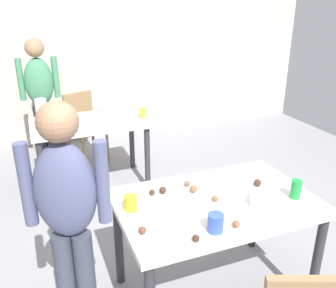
{
  "coord_description": "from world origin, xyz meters",
  "views": [
    {
      "loc": [
        -1.06,
        -1.96,
        1.93
      ],
      "look_at": [
        -0.11,
        0.43,
        0.9
      ],
      "focal_mm": 38.71,
      "sensor_mm": 36.0,
      "label": 1
    }
  ],
  "objects_px": {
    "dining_table_near": "(215,213)",
    "person_girl_near": "(68,212)",
    "mixing_bowl": "(265,200)",
    "soda_can": "(296,189)",
    "person_adult_far": "(40,93)",
    "chair_far_table": "(84,123)",
    "dining_table_far": "(90,131)",
    "pitcher_far": "(41,110)"
  },
  "relations": [
    {
      "from": "person_girl_near",
      "to": "mixing_bowl",
      "type": "height_order",
      "value": "person_girl_near"
    },
    {
      "from": "person_adult_far",
      "to": "person_girl_near",
      "type": "bearing_deg",
      "value": -90.44
    },
    {
      "from": "dining_table_far",
      "to": "person_adult_far",
      "type": "height_order",
      "value": "person_adult_far"
    },
    {
      "from": "chair_far_table",
      "to": "mixing_bowl",
      "type": "xyz_separation_m",
      "value": [
        0.67,
        -2.78,
        0.29
      ]
    },
    {
      "from": "dining_table_far",
      "to": "soda_can",
      "type": "height_order",
      "value": "soda_can"
    },
    {
      "from": "chair_far_table",
      "to": "mixing_bowl",
      "type": "distance_m",
      "value": 2.88
    },
    {
      "from": "person_girl_near",
      "to": "dining_table_near",
      "type": "bearing_deg",
      "value": 2.54
    },
    {
      "from": "dining_table_near",
      "to": "person_girl_near",
      "type": "distance_m",
      "value": 0.94
    },
    {
      "from": "dining_table_near",
      "to": "person_girl_near",
      "type": "xyz_separation_m",
      "value": [
        -0.91,
        -0.04,
        0.24
      ]
    },
    {
      "from": "soda_can",
      "to": "pitcher_far",
      "type": "distance_m",
      "value": 2.67
    },
    {
      "from": "dining_table_near",
      "to": "dining_table_far",
      "type": "xyz_separation_m",
      "value": [
        -0.46,
        1.91,
        -0.01
      ]
    },
    {
      "from": "pitcher_far",
      "to": "chair_far_table",
      "type": "bearing_deg",
      "value": 45.81
    },
    {
      "from": "chair_far_table",
      "to": "soda_can",
      "type": "distance_m",
      "value": 2.93
    },
    {
      "from": "dining_table_far",
      "to": "person_girl_near",
      "type": "relative_size",
      "value": 0.79
    },
    {
      "from": "person_girl_near",
      "to": "soda_can",
      "type": "relative_size",
      "value": 12.27
    },
    {
      "from": "chair_far_table",
      "to": "person_adult_far",
      "type": "xyz_separation_m",
      "value": [
        -0.46,
        -0.0,
        0.43
      ]
    },
    {
      "from": "mixing_bowl",
      "to": "soda_can",
      "type": "bearing_deg",
      "value": 2.74
    },
    {
      "from": "person_girl_near",
      "to": "mixing_bowl",
      "type": "distance_m",
      "value": 1.16
    },
    {
      "from": "person_girl_near",
      "to": "person_adult_far",
      "type": "height_order",
      "value": "person_adult_far"
    },
    {
      "from": "mixing_bowl",
      "to": "person_girl_near",
      "type": "bearing_deg",
      "value": 173.67
    },
    {
      "from": "person_girl_near",
      "to": "mixing_bowl",
      "type": "xyz_separation_m",
      "value": [
        1.15,
        -0.13,
        -0.11
      ]
    },
    {
      "from": "person_adult_far",
      "to": "pitcher_far",
      "type": "relative_size",
      "value": 6.75
    },
    {
      "from": "dining_table_far",
      "to": "mixing_bowl",
      "type": "distance_m",
      "value": 2.2
    },
    {
      "from": "chair_far_table",
      "to": "person_adult_far",
      "type": "relative_size",
      "value": 0.56
    },
    {
      "from": "dining_table_near",
      "to": "person_adult_far",
      "type": "xyz_separation_m",
      "value": [
        -0.89,
        2.61,
        0.27
      ]
    },
    {
      "from": "soda_can",
      "to": "pitcher_far",
      "type": "relative_size",
      "value": 0.54
    },
    {
      "from": "dining_table_far",
      "to": "mixing_bowl",
      "type": "relative_size",
      "value": 6.68
    },
    {
      "from": "soda_can",
      "to": "pitcher_far",
      "type": "height_order",
      "value": "pitcher_far"
    },
    {
      "from": "dining_table_near",
      "to": "mixing_bowl",
      "type": "xyz_separation_m",
      "value": [
        0.24,
        -0.17,
        0.13
      ]
    },
    {
      "from": "chair_far_table",
      "to": "person_girl_near",
      "type": "relative_size",
      "value": 0.58
    },
    {
      "from": "chair_far_table",
      "to": "pitcher_far",
      "type": "distance_m",
      "value": 0.79
    },
    {
      "from": "dining_table_far",
      "to": "pitcher_far",
      "type": "bearing_deg",
      "value": 154.9
    },
    {
      "from": "pitcher_far",
      "to": "person_adult_far",
      "type": "bearing_deg",
      "value": 86.99
    },
    {
      "from": "dining_table_near",
      "to": "chair_far_table",
      "type": "relative_size",
      "value": 1.44
    },
    {
      "from": "soda_can",
      "to": "person_adult_far",
      "type": "bearing_deg",
      "value": 116.33
    },
    {
      "from": "person_girl_near",
      "to": "person_adult_far",
      "type": "xyz_separation_m",
      "value": [
        0.02,
        2.65,
        0.03
      ]
    },
    {
      "from": "person_girl_near",
      "to": "dining_table_far",
      "type": "bearing_deg",
      "value": 77.14
    },
    {
      "from": "mixing_bowl",
      "to": "soda_can",
      "type": "height_order",
      "value": "soda_can"
    },
    {
      "from": "dining_table_far",
      "to": "person_adult_far",
      "type": "relative_size",
      "value": 0.77
    },
    {
      "from": "dining_table_near",
      "to": "chair_far_table",
      "type": "bearing_deg",
      "value": 99.3
    },
    {
      "from": "dining_table_far",
      "to": "mixing_bowl",
      "type": "bearing_deg",
      "value": -71.23
    },
    {
      "from": "mixing_bowl",
      "to": "pitcher_far",
      "type": "distance_m",
      "value": 2.56
    }
  ]
}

